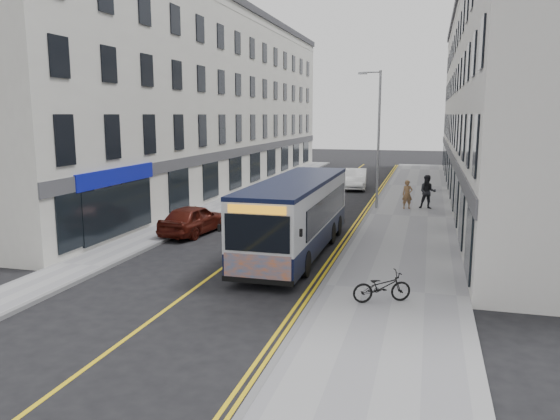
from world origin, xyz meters
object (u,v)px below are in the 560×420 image
Objects in this scene: bicycle at (382,287)px; car_white at (355,179)px; city_bus at (296,213)px; car_maroon at (193,219)px; pedestrian_far at (428,192)px; streetlamp at (377,135)px; pedestrian_near at (407,194)px.

car_white is at bearing -15.07° from bicycle.
city_bus reaches higher than car_maroon.
city_bus reaches higher than pedestrian_far.
car_maroon is (-9.36, 7.54, 0.13)m from bicycle.
city_bus is at bearing -113.83° from pedestrian_far.
car_white is at bearing 90.84° from city_bus.
streetlamp is at bearing -80.81° from car_white.
pedestrian_far is (1.15, 16.99, 0.52)m from bicycle.
pedestrian_far is at bearing -28.23° from bicycle.
bicycle is at bearing -53.93° from city_bus.
car_white is at bearing -98.81° from car_maroon.
bicycle is (3.86, -5.30, -1.06)m from city_bus.
pedestrian_near is 0.85× the size of pedestrian_far.
pedestrian_far is at bearing -3.68° from pedestrian_near.
bicycle is 16.71m from pedestrian_near.
car_maroon is (-10.51, -9.45, -0.40)m from pedestrian_far.
pedestrian_far is (2.94, 0.59, -3.28)m from streetlamp.
pedestrian_near is 0.40× the size of car_maroon.
car_maroon is at bearing 26.77° from bicycle.
car_white reaches higher than car_maroon.
car_white is (-2.37, 9.02, -3.63)m from streetlamp.
bicycle is 0.38× the size of car_white.
streetlamp is 11.61m from city_bus.
pedestrian_far reaches higher than car_white.
city_bus is at bearing -94.70° from car_white.
city_bus reaches higher than pedestrian_near.
pedestrian_near is at bearing -24.42° from bicycle.
pedestrian_near is (1.81, 0.31, -3.43)m from streetlamp.
pedestrian_near is 13.11m from car_maroon.
city_bus is at bearing 11.71° from bicycle.
pedestrian_far is 14.14m from car_maroon.
bicycle is 17.04m from pedestrian_far.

